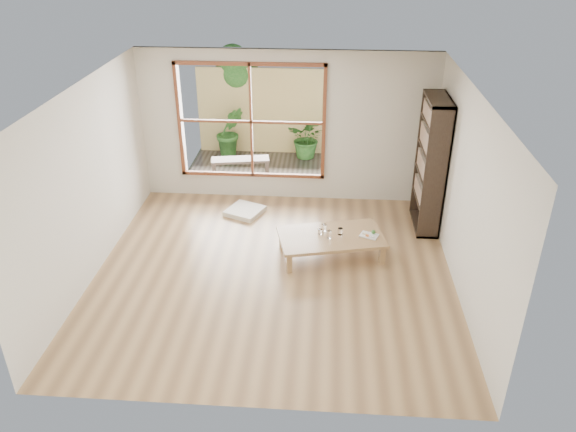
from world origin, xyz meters
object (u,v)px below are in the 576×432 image
at_px(low_table, 331,238).
at_px(garden_bench, 240,162).
at_px(food_tray, 370,235).
at_px(bookshelf, 431,165).

height_order(low_table, garden_bench, garden_bench).
bearing_deg(low_table, food_tray, -9.32).
distance_m(low_table, garden_bench, 3.26).
bearing_deg(food_tray, bookshelf, 68.92).
bearing_deg(food_tray, low_table, -154.14).
relative_size(food_tray, garden_bench, 0.27).
distance_m(bookshelf, food_tray, 1.56).
xyz_separation_m(bookshelf, food_tray, (-0.95, -1.02, -0.71)).
relative_size(low_table, garden_bench, 1.46).
relative_size(low_table, bookshelf, 0.79).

